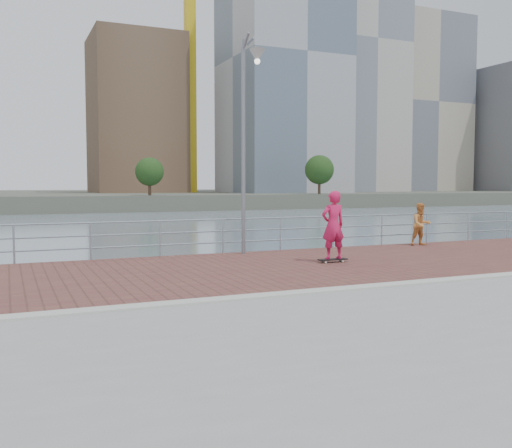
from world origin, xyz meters
name	(u,v)px	position (x,y,z in m)	size (l,w,h in m)	color
water	(295,392)	(0.00, 0.00, -2.00)	(400.00, 400.00, 0.00)	slate
seawall	(486,448)	(0.00, -5.00, -1.00)	(40.00, 24.00, 2.00)	gray
brick_lane	(231,270)	(0.00, 3.60, 0.01)	(40.00, 6.80, 0.02)	brown
curb	(296,293)	(0.00, 0.00, 0.03)	(40.00, 0.40, 0.06)	#B7B5AD
far_shore	(33,198)	(0.00, 122.50, -0.75)	(320.00, 95.00, 2.50)	#4C5142
guardrail	(192,233)	(0.00, 7.00, 0.69)	(39.06, 0.06, 1.13)	#8C9EA8
street_lamp	(249,105)	(1.54, 6.03, 4.61)	(0.47, 1.38, 6.49)	gray
skateboard	(333,260)	(3.10, 3.68, 0.10)	(0.87, 0.24, 0.10)	black
skateboarder	(333,225)	(3.10, 3.68, 1.07)	(0.70, 0.46, 1.93)	#D51C52
bystander	(421,224)	(8.36, 6.27, 0.78)	(0.74, 0.58, 1.53)	#D4873E
tower_crane	(177,29)	(27.36, 104.00, 33.50)	(47.00, 2.00, 50.70)	gold
skyline	(201,82)	(32.52, 104.59, 23.54)	(233.00, 41.00, 69.00)	#ADA38E
shoreline_trees	(17,168)	(-3.84, 77.00, 4.43)	(109.81, 5.10, 6.80)	#473323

